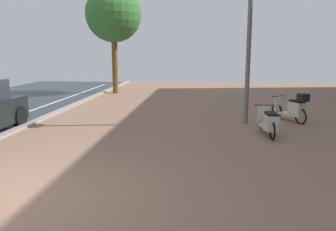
% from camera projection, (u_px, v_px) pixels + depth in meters
% --- Properties ---
extents(ground, '(21.00, 40.00, 0.13)m').
position_uv_depth(ground, '(102.00, 207.00, 5.23)').
color(ground, '#29323A').
extents(scooter_near, '(0.52, 1.74, 0.76)m').
position_uv_depth(scooter_near, '(269.00, 122.00, 9.44)').
color(scooter_near, black).
rests_on(scooter_near, ground).
extents(scooter_mid, '(0.95, 1.51, 0.98)m').
position_uv_depth(scooter_mid, '(293.00, 108.00, 11.26)').
color(scooter_mid, black).
rests_on(scooter_mid, ground).
extents(lamp_post, '(0.20, 0.52, 5.69)m').
position_uv_depth(lamp_post, '(250.00, 20.00, 10.55)').
color(lamp_post, slate).
rests_on(lamp_post, ground).
extents(street_tree, '(2.90, 2.90, 5.56)m').
position_uv_depth(street_tree, '(114.00, 14.00, 18.05)').
color(street_tree, brown).
rests_on(street_tree, ground).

